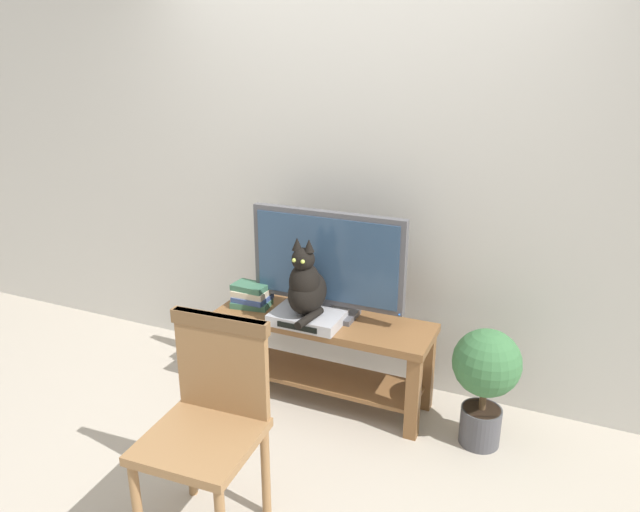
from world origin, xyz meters
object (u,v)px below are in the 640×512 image
object	(u,v)px
tv	(327,262)
media_box	(308,317)
cat	(306,286)
book_stack	(252,295)
potted_plant	(485,375)
tv_stand	(323,343)
wooden_chair	(210,413)

from	to	relation	value
tv	media_box	bearing A→B (deg)	-113.51
cat	book_stack	bearing A→B (deg)	167.16
media_box	potted_plant	world-z (taller)	potted_plant
tv_stand	book_stack	world-z (taller)	book_stack
cat	wooden_chair	xyz separation A→B (m)	(0.02, -0.98, -0.20)
tv_stand	cat	size ratio (longest dim) A/B	2.81
tv	wooden_chair	distance (m)	1.17
tv_stand	potted_plant	size ratio (longest dim) A/B	1.94
cat	book_stack	size ratio (longest dim) A/B	1.84
tv	wooden_chair	world-z (taller)	tv
wooden_chair	potted_plant	world-z (taller)	wooden_chair
potted_plant	tv_stand	bearing A→B (deg)	176.70
tv_stand	media_box	bearing A→B (deg)	-123.99
media_box	book_stack	xyz separation A→B (m)	(-0.41, 0.08, 0.03)
tv	potted_plant	world-z (taller)	tv
tv_stand	tv	size ratio (longest dim) A/B	1.40
media_box	potted_plant	bearing A→B (deg)	2.01
wooden_chair	potted_plant	size ratio (longest dim) A/B	1.45
media_box	book_stack	size ratio (longest dim) A/B	1.62
tv	cat	world-z (taller)	tv
wooden_chair	potted_plant	bearing A→B (deg)	46.77
media_box	book_stack	distance (m)	0.41
potted_plant	wooden_chair	bearing A→B (deg)	-133.23
media_box	book_stack	world-z (taller)	book_stack
tv_stand	cat	distance (m)	0.41
media_box	wooden_chair	distance (m)	0.99
tv_stand	wooden_chair	distance (m)	1.10
cat	media_box	bearing A→B (deg)	93.74
book_stack	tv_stand	bearing A→B (deg)	1.53
tv_stand	wooden_chair	world-z (taller)	wooden_chair
tv	potted_plant	size ratio (longest dim) A/B	1.39
potted_plant	media_box	bearing A→B (deg)	-177.99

